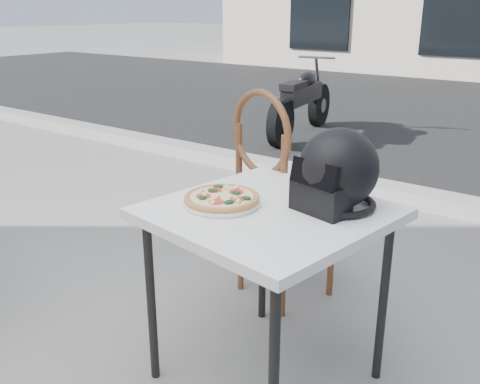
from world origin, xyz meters
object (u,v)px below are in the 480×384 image
Objects in this scene: pizza at (222,198)px; cafe_chair_main at (276,187)px; motorcycle at (302,103)px; plate at (222,203)px; cafe_table_main at (269,225)px; helmet at (336,173)px.

cafe_chair_main reaches higher than pizza.
motorcycle is at bearing -45.69° from cafe_chair_main.
cafe_chair_main reaches higher than plate.
pizza is (-0.17, -0.08, 0.10)m from cafe_table_main.
cafe_table_main is at bearing 136.53° from cafe_chair_main.
motorcycle is at bearing 116.36° from pizza.
motorcycle reaches higher than cafe_table_main.
pizza is 0.18× the size of motorcycle.
pizza is 0.44m from helmet.
pizza is (0.00, 0.00, 0.02)m from plate.
motorcycle is (-2.19, 4.01, -0.30)m from cafe_table_main.
helmet is 4.56m from motorcycle.
pizza is at bearing 65.05° from plate.
plate is at bearing -114.95° from pizza.
helmet is at bearing 157.87° from cafe_chair_main.
helmet reaches higher than plate.
plate is 1.16× the size of pizza.
motorcycle is (-2.03, 4.09, -0.39)m from pizza.
plate is 0.70m from cafe_chair_main.
motorcycle is at bearing 134.83° from helmet.
plate is 4.58m from motorcycle.
helmet is 0.33× the size of cafe_chair_main.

